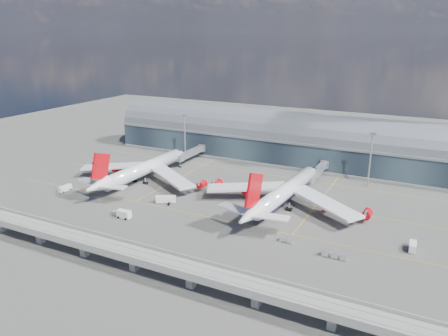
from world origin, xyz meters
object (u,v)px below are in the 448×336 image
at_px(airliner_right, 284,193).
at_px(cargo_train_1, 334,255).
at_px(cargo_train_0, 118,213).
at_px(service_truck_4, 254,191).
at_px(service_truck_5, 291,187).
at_px(airliner_left, 142,170).
at_px(service_truck_3, 413,247).
at_px(floodlight_mast_left, 185,136).
at_px(service_truck_0, 65,188).
at_px(service_truck_2, 166,199).
at_px(floodlight_mast_right, 370,158).
at_px(cargo_train_2, 286,240).
at_px(service_truck_1, 124,214).

distance_m(airliner_right, cargo_train_1, 44.28).
bearing_deg(cargo_train_0, service_truck_4, -25.08).
bearing_deg(service_truck_5, airliner_left, 152.92).
bearing_deg(cargo_train_1, service_truck_4, 46.30).
bearing_deg(service_truck_3, floodlight_mast_left, 151.63).
bearing_deg(service_truck_0, cargo_train_1, -2.68).
xyz_separation_m(floodlight_mast_left, airliner_left, (2.27, -43.04, -7.40)).
bearing_deg(service_truck_4, service_truck_2, -150.35).
distance_m(service_truck_3, service_truck_5, 65.29).
height_order(floodlight_mast_left, airliner_right, floodlight_mast_left).
relative_size(airliner_right, cargo_train_0, 14.76).
height_order(service_truck_0, service_truck_3, service_truck_3).
bearing_deg(floodlight_mast_right, service_truck_0, -150.26).
bearing_deg(floodlight_mast_left, service_truck_5, -17.48).
distance_m(floodlight_mast_left, cargo_train_2, 111.86).
relative_size(floodlight_mast_left, service_truck_1, 4.55).
height_order(service_truck_3, service_truck_4, service_truck_3).
height_order(service_truck_1, service_truck_3, service_truck_1).
xyz_separation_m(service_truck_0, service_truck_4, (77.50, 36.01, -0.11)).
bearing_deg(cargo_train_1, cargo_train_0, 91.85).
bearing_deg(airliner_right, service_truck_0, -159.70).
distance_m(service_truck_1, service_truck_4, 58.75).
distance_m(floodlight_mast_right, cargo_train_1, 76.21).
relative_size(floodlight_mast_left, floodlight_mast_right, 1.00).
relative_size(service_truck_0, service_truck_4, 1.38).
relative_size(service_truck_5, cargo_train_0, 1.32).
height_order(airliner_right, service_truck_1, airliner_right).
height_order(service_truck_1, service_truck_2, service_truck_1).
xyz_separation_m(service_truck_2, cargo_train_1, (74.72, -14.92, -0.58)).
xyz_separation_m(service_truck_4, cargo_train_0, (-38.51, -46.51, -0.42)).
height_order(airliner_right, service_truck_2, airliner_right).
distance_m(floodlight_mast_left, service_truck_1, 84.70).
bearing_deg(floodlight_mast_left, service_truck_2, -65.37).
bearing_deg(service_truck_3, airliner_right, 158.93).
relative_size(floodlight_mast_right, service_truck_0, 3.99).
relative_size(floodlight_mast_left, service_truck_4, 5.50).
distance_m(service_truck_2, cargo_train_2, 58.51).
bearing_deg(cargo_train_0, service_truck_0, 89.48).
relative_size(service_truck_2, cargo_train_0, 1.70).
xyz_separation_m(service_truck_1, service_truck_5, (47.67, 58.86, 0.01)).
bearing_deg(service_truck_0, service_truck_4, 25.01).
height_order(service_truck_5, cargo_train_2, service_truck_5).
xyz_separation_m(cargo_train_0, cargo_train_2, (67.02, 8.03, 0.03)).
xyz_separation_m(airliner_left, cargo_train_0, (15.69, -36.61, -5.39)).
bearing_deg(floodlight_mast_left, service_truck_3, -25.16).
xyz_separation_m(service_truck_3, service_truck_4, (-67.66, 25.14, -0.16)).
bearing_deg(service_truck_4, airliner_left, 176.86).
bearing_deg(floodlight_mast_left, service_truck_1, -74.66).
bearing_deg(service_truck_0, floodlight_mast_left, 73.17).
xyz_separation_m(airliner_left, cargo_train_2, (82.70, -28.58, -5.36)).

